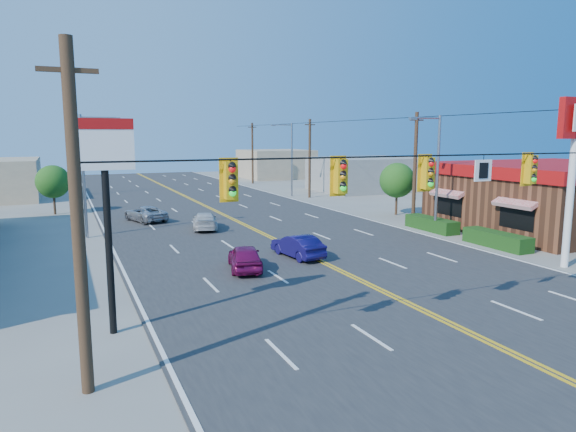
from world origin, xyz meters
name	(u,v)px	position (x,y,z in m)	size (l,w,h in m)	color
ground	(448,324)	(0.00, 0.00, 0.00)	(160.00, 160.00, 0.00)	gray
road	(255,230)	(0.00, 20.00, 0.03)	(20.00, 120.00, 0.06)	#2D2D30
signal_span	(453,188)	(-0.12, 0.00, 4.89)	(24.32, 0.34, 9.00)	#47301E
kfc	(554,196)	(19.90, 12.00, 2.38)	(16.30, 12.40, 4.70)	brown
kfc_pylon	(574,148)	(11.00, 4.00, 6.04)	(2.20, 0.36, 8.50)	white
pizza_hut_sign	(105,181)	(-11.00, 4.00, 5.18)	(1.90, 0.30, 6.85)	black
streetlight_se	(435,168)	(10.79, 14.00, 4.51)	(2.55, 0.25, 8.00)	gray
streetlight_ne	(290,155)	(10.79, 38.00, 4.51)	(2.55, 0.25, 8.00)	gray
streetlight_sw	(86,169)	(-10.79, 22.00, 4.51)	(2.55, 0.25, 8.00)	gray
streetlight_nw	(75,155)	(-10.79, 48.00, 4.51)	(2.55, 0.25, 8.00)	gray
utility_pole_near	(415,168)	(12.20, 18.00, 4.20)	(0.28, 0.28, 8.40)	#47301E
utility_pole_mid	(310,159)	(12.20, 36.00, 4.20)	(0.28, 0.28, 8.40)	#47301E
utility_pole_far	(252,153)	(12.20, 54.00, 4.20)	(0.28, 0.28, 8.40)	#47301E
tree_kfc_rear	(397,180)	(13.50, 22.00, 2.93)	(2.94, 2.94, 4.41)	#47301E
tree_west	(53,182)	(-13.00, 34.00, 2.79)	(2.80, 2.80, 4.20)	#47301E
bld_east_mid	(367,174)	(22.00, 40.00, 2.00)	(12.00, 10.00, 4.00)	gray
bld_east_far	(276,164)	(19.00, 62.00, 2.20)	(10.00, 10.00, 4.40)	tan
car_magenta	(245,258)	(-4.22, 9.89, 0.64)	(1.51, 3.74, 1.27)	maroon
car_blue	(298,247)	(-0.70, 11.27, 0.62)	(1.32, 3.79, 1.25)	#130D4F
car_white	(205,222)	(-3.15, 21.71, 0.60)	(1.67, 4.12, 1.19)	#BDBDBD
car_silver	(145,214)	(-6.52, 26.88, 0.60)	(2.00, 4.33, 1.20)	#A9A8AD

